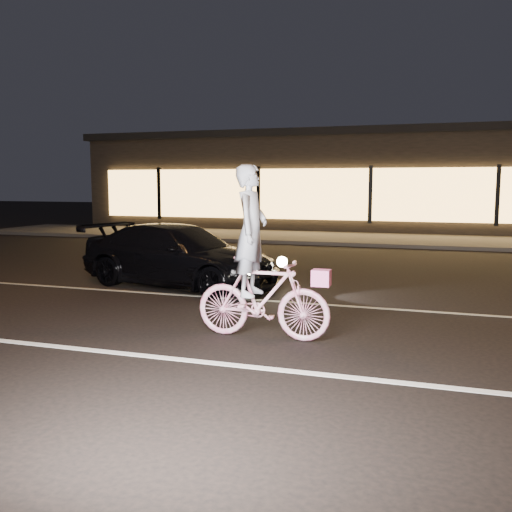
% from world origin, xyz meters
% --- Properties ---
extents(ground, '(90.00, 90.00, 0.00)m').
position_xyz_m(ground, '(0.00, 0.00, 0.00)').
color(ground, black).
rests_on(ground, ground).
extents(lane_stripe_near, '(60.00, 0.12, 0.01)m').
position_xyz_m(lane_stripe_near, '(0.00, -1.50, 0.00)').
color(lane_stripe_near, silver).
rests_on(lane_stripe_near, ground).
extents(lane_stripe_far, '(60.00, 0.10, 0.01)m').
position_xyz_m(lane_stripe_far, '(0.00, 2.00, 0.00)').
color(lane_stripe_far, gray).
rests_on(lane_stripe_far, ground).
extents(sidewalk, '(30.00, 4.00, 0.12)m').
position_xyz_m(sidewalk, '(0.00, 13.00, 0.06)').
color(sidewalk, '#383533').
rests_on(sidewalk, ground).
extents(storefront, '(25.40, 8.42, 4.20)m').
position_xyz_m(storefront, '(0.00, 18.97, 2.15)').
color(storefront, black).
rests_on(storefront, ground).
extents(cyclist, '(1.82, 0.63, 2.29)m').
position_xyz_m(cyclist, '(0.40, -0.31, 0.81)').
color(cyclist, '#DB3877').
rests_on(cyclist, ground).
extents(sedan, '(4.51, 2.61, 1.23)m').
position_xyz_m(sedan, '(-2.29, 2.86, 0.61)').
color(sedan, black).
rests_on(sedan, ground).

